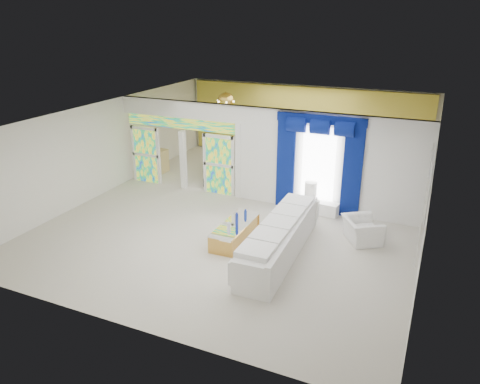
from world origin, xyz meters
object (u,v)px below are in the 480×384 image
at_px(grand_piano, 236,161).
at_px(white_sofa, 280,240).
at_px(console_table, 319,207).
at_px(coffee_table, 235,232).
at_px(armchair, 362,230).

bearing_deg(grand_piano, white_sofa, -64.60).
distance_m(white_sofa, console_table, 2.89).
distance_m(coffee_table, armchair, 3.33).
bearing_deg(console_table, white_sofa, -95.31).
relative_size(coffee_table, armchair, 2.00).
xyz_separation_m(armchair, grand_piano, (-5.31, 3.75, 0.15)).
bearing_deg(white_sofa, coffee_table, 165.73).
distance_m(coffee_table, grand_piano, 5.47).
bearing_deg(grand_piano, armchair, -43.86).
bearing_deg(armchair, grand_piano, 22.66).
height_order(console_table, grand_piano, grand_piano).
bearing_deg(armchair, coffee_table, 79.78).
xyz_separation_m(coffee_table, armchair, (3.09, 1.24, 0.10)).
distance_m(console_table, armchair, 1.99).
bearing_deg(white_sofa, grand_piano, 122.29).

